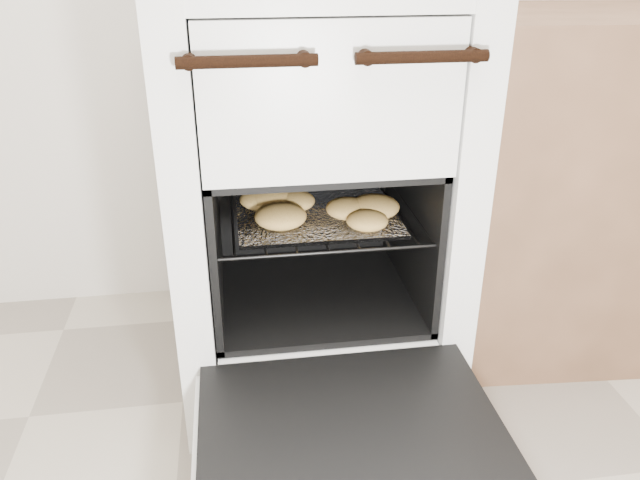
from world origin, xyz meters
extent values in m
cube|color=silver|center=(-0.02, 1.19, 0.45)|extent=(0.59, 0.63, 0.90)
cylinder|color=black|center=(-0.16, 0.86, 0.78)|extent=(0.21, 0.02, 0.02)
cylinder|color=black|center=(0.12, 0.86, 0.78)|extent=(0.21, 0.02, 0.02)
cube|color=black|center=(-0.02, 0.68, 0.20)|extent=(0.51, 0.39, 0.02)
cube|color=silver|center=(-0.02, 0.68, 0.19)|extent=(0.53, 0.41, 0.02)
cylinder|color=black|center=(-0.23, 1.11, 0.42)|extent=(0.01, 0.41, 0.01)
cylinder|color=black|center=(0.19, 1.11, 0.42)|extent=(0.01, 0.41, 0.01)
cylinder|color=black|center=(-0.02, 0.91, 0.42)|extent=(0.42, 0.01, 0.01)
cylinder|color=black|center=(-0.02, 1.30, 0.42)|extent=(0.42, 0.01, 0.01)
cylinder|color=black|center=(-0.19, 1.11, 0.42)|extent=(0.01, 0.39, 0.01)
cylinder|color=black|center=(-0.14, 1.11, 0.42)|extent=(0.01, 0.39, 0.01)
cylinder|color=black|center=(-0.08, 1.11, 0.42)|extent=(0.01, 0.39, 0.01)
cylinder|color=black|center=(-0.02, 1.11, 0.42)|extent=(0.01, 0.39, 0.01)
cylinder|color=black|center=(0.04, 1.11, 0.42)|extent=(0.01, 0.39, 0.01)
cylinder|color=black|center=(0.10, 1.11, 0.42)|extent=(0.01, 0.39, 0.01)
cylinder|color=black|center=(0.16, 1.11, 0.42)|extent=(0.01, 0.39, 0.01)
cube|color=white|center=(-0.02, 1.09, 0.43)|extent=(0.33, 0.29, 0.01)
ellipsoid|color=#DAB357|center=(-0.13, 1.13, 0.45)|extent=(0.13, 0.13, 0.04)
ellipsoid|color=#DAB357|center=(0.04, 1.05, 0.45)|extent=(0.10, 0.10, 0.04)
ellipsoid|color=#DAB357|center=(-0.10, 1.02, 0.45)|extent=(0.15, 0.15, 0.04)
ellipsoid|color=#DAB357|center=(-0.06, 1.11, 0.45)|extent=(0.11, 0.11, 0.04)
ellipsoid|color=#DAB357|center=(0.10, 1.05, 0.45)|extent=(0.15, 0.15, 0.04)
ellipsoid|color=#DAB357|center=(0.07, 0.99, 0.45)|extent=(0.12, 0.12, 0.04)
ellipsoid|color=#DAB357|center=(-0.11, 1.12, 0.45)|extent=(0.12, 0.12, 0.05)
cube|color=brown|center=(0.72, 1.23, 0.40)|extent=(0.85, 0.60, 0.81)
camera|label=1|loc=(-0.19, -0.12, 0.94)|focal=35.00mm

